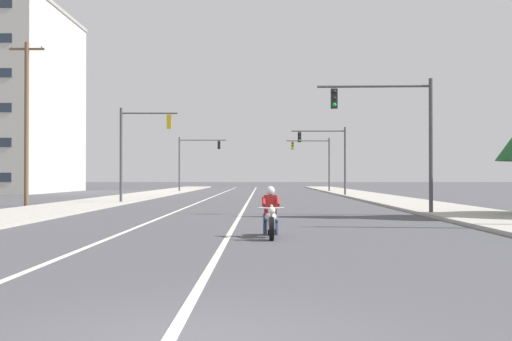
{
  "coord_description": "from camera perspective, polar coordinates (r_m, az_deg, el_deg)",
  "views": [
    {
      "loc": [
        0.73,
        -6.09,
        1.72
      ],
      "look_at": [
        0.39,
        27.49,
        2.09
      ],
      "focal_mm": 42.33,
      "sensor_mm": 36.0,
      "label": 1
    }
  ],
  "objects": [
    {
      "name": "traffic_signal_near_left",
      "position": [
        39.7,
        -11.18,
        2.71
      ],
      "size": [
        3.73,
        0.43,
        6.2
      ],
      "color": "#47474C",
      "rests_on": "ground"
    },
    {
      "name": "motorcycle_with_rider",
      "position": [
        17.24,
        1.38,
        -4.4
      ],
      "size": [
        0.7,
        2.19,
        1.46
      ],
      "color": "black",
      "rests_on": "ground"
    },
    {
      "name": "traffic_signal_mid_left",
      "position": [
        67.7,
        -5.97,
        1.41
      ],
      "size": [
        5.3,
        0.37,
        6.2
      ],
      "color": "#47474C",
      "rests_on": "ground"
    },
    {
      "name": "sidewalk_kerb_right",
      "position": [
        47.06,
        12.02,
        -2.62
      ],
      "size": [
        4.4,
        110.0,
        0.14
      ],
      "primitive_type": "cube",
      "color": "#ADA89E",
      "rests_on": "ground"
    },
    {
      "name": "traffic_signal_far_right",
      "position": [
        69.06,
        5.75,
        1.36
      ],
      "size": [
        5.02,
        0.5,
        6.2
      ],
      "color": "#47474C",
      "rests_on": "ground"
    },
    {
      "name": "lane_stripe_center",
      "position": [
        51.13,
        -0.53,
        -2.55
      ],
      "size": [
        0.16,
        100.0,
        0.01
      ],
      "primitive_type": "cube",
      "color": "beige",
      "rests_on": "ground"
    },
    {
      "name": "traffic_signal_near_right",
      "position": [
        28.17,
        13.22,
        4.27
      ],
      "size": [
        5.22,
        0.37,
        6.2
      ],
      "color": "#47474C",
      "rests_on": "ground"
    },
    {
      "name": "lane_stripe_left",
      "position": [
        51.3,
        -4.23,
        -2.54
      ],
      "size": [
        0.16,
        100.0,
        0.01
      ],
      "primitive_type": "cube",
      "color": "beige",
      "rests_on": "ground"
    },
    {
      "name": "traffic_signal_mid_right",
      "position": [
        54.45,
        6.96,
        1.88
      ],
      "size": [
        4.9,
        0.37,
        6.2
      ],
      "color": "#47474C",
      "rests_on": "ground"
    },
    {
      "name": "sidewalk_kerb_left",
      "position": [
        47.37,
        -12.59,
        -2.61
      ],
      "size": [
        4.4,
        110.0,
        0.14
      ],
      "primitive_type": "cube",
      "color": "#ADA89E",
      "rests_on": "ground"
    },
    {
      "name": "utility_pole_left_near",
      "position": [
        37.76,
        -20.86,
        4.41
      ],
      "size": [
        2.05,
        0.26,
        9.61
      ],
      "color": "brown",
      "rests_on": "ground"
    }
  ]
}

